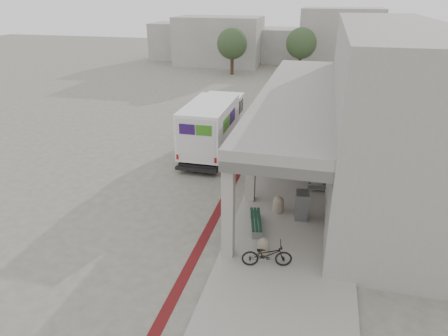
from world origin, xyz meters
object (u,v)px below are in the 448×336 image
(bench, at_px, (256,221))
(utility_cabinet, at_px, (302,205))
(bicycle_black, at_px, (267,255))
(fedex_truck, at_px, (213,125))

(bench, bearing_deg, utility_cabinet, 24.29)
(bench, xyz_separation_m, bicycle_black, (0.72, -2.12, 0.14))
(fedex_truck, distance_m, bench, 8.35)
(bench, height_order, utility_cabinet, utility_cabinet)
(bench, bearing_deg, bicycle_black, -83.88)
(fedex_truck, relative_size, bicycle_black, 4.30)
(bench, xyz_separation_m, utility_cabinet, (1.58, 1.18, 0.26))
(utility_cabinet, height_order, bicycle_black, utility_cabinet)
(bench, relative_size, utility_cabinet, 1.60)
(fedex_truck, xyz_separation_m, bench, (3.65, -7.42, -1.16))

